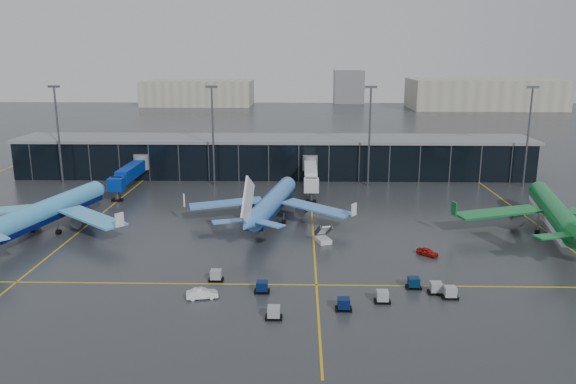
{
  "coord_description": "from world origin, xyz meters",
  "views": [
    {
      "loc": [
        7.61,
        -92.39,
        33.37
      ],
      "look_at": [
        5.0,
        18.0,
        6.0
      ],
      "focal_mm": 35.0,
      "sensor_mm": 36.0,
      "label": 1
    }
  ],
  "objects_px": {
    "mobile_airstair": "(323,238)",
    "airliner_arkefly": "(49,197)",
    "baggage_carts": "(347,293)",
    "service_van_white": "(202,294)",
    "airliner_klm_near": "(272,191)",
    "service_van_red": "(427,252)",
    "airliner_aer_lingus": "(556,198)"
  },
  "relations": [
    {
      "from": "airliner_arkefly",
      "to": "service_van_white",
      "type": "relative_size",
      "value": 9.78
    },
    {
      "from": "airliner_aer_lingus",
      "to": "service_van_white",
      "type": "relative_size",
      "value": 10.06
    },
    {
      "from": "baggage_carts",
      "to": "service_van_white",
      "type": "distance_m",
      "value": 20.29
    },
    {
      "from": "airliner_klm_near",
      "to": "airliner_aer_lingus",
      "type": "height_order",
      "value": "airliner_aer_lingus"
    },
    {
      "from": "airliner_arkefly",
      "to": "mobile_airstair",
      "type": "height_order",
      "value": "airliner_arkefly"
    },
    {
      "from": "mobile_airstair",
      "to": "service_van_white",
      "type": "xyz_separation_m",
      "value": [
        -17.83,
        -24.42,
        -0.04
      ]
    },
    {
      "from": "mobile_airstair",
      "to": "service_van_red",
      "type": "relative_size",
      "value": 1.0
    },
    {
      "from": "mobile_airstair",
      "to": "service_van_white",
      "type": "bearing_deg",
      "value": -146.61
    },
    {
      "from": "mobile_airstair",
      "to": "airliner_aer_lingus",
      "type": "bearing_deg",
      "value": -11.8
    },
    {
      "from": "baggage_carts",
      "to": "service_van_white",
      "type": "bearing_deg",
      "value": -177.9
    },
    {
      "from": "airliner_aer_lingus",
      "to": "baggage_carts",
      "type": "relative_size",
      "value": 1.23
    },
    {
      "from": "mobile_airstair",
      "to": "airliner_arkefly",
      "type": "bearing_deg",
      "value": 152.85
    },
    {
      "from": "service_van_white",
      "to": "service_van_red",
      "type": "bearing_deg",
      "value": -75.83
    },
    {
      "from": "service_van_white",
      "to": "airliner_klm_near",
      "type": "bearing_deg",
      "value": -24.55
    },
    {
      "from": "mobile_airstair",
      "to": "service_van_red",
      "type": "xyz_separation_m",
      "value": [
        17.43,
        -6.5,
        -0.13
      ]
    },
    {
      "from": "airliner_aer_lingus",
      "to": "mobile_airstair",
      "type": "bearing_deg",
      "value": -158.97
    },
    {
      "from": "airliner_arkefly",
      "to": "service_van_red",
      "type": "height_order",
      "value": "airliner_arkefly"
    },
    {
      "from": "airliner_klm_near",
      "to": "mobile_airstair",
      "type": "xyz_separation_m",
      "value": [
        9.87,
        -13.75,
        -5.48
      ]
    },
    {
      "from": "mobile_airstair",
      "to": "service_van_white",
      "type": "height_order",
      "value": "mobile_airstair"
    },
    {
      "from": "mobile_airstair",
      "to": "service_van_red",
      "type": "distance_m",
      "value": 18.6
    },
    {
      "from": "airliner_aer_lingus",
      "to": "service_van_white",
      "type": "xyz_separation_m",
      "value": [
        -61.86,
        -31.14,
        -6.08
      ]
    },
    {
      "from": "airliner_klm_near",
      "to": "baggage_carts",
      "type": "xyz_separation_m",
      "value": [
        12.32,
        -37.43,
        -5.49
      ]
    },
    {
      "from": "airliner_klm_near",
      "to": "airliner_arkefly",
      "type": "bearing_deg",
      "value": -159.44
    },
    {
      "from": "mobile_airstair",
      "to": "service_van_white",
      "type": "distance_m",
      "value": 30.24
    },
    {
      "from": "airliner_klm_near",
      "to": "service_van_red",
      "type": "distance_m",
      "value": 34.45
    },
    {
      "from": "airliner_klm_near",
      "to": "baggage_carts",
      "type": "distance_m",
      "value": 39.78
    },
    {
      "from": "airliner_arkefly",
      "to": "service_van_red",
      "type": "relative_size",
      "value": 11.42
    },
    {
      "from": "airliner_aer_lingus",
      "to": "airliner_klm_near",
      "type": "bearing_deg",
      "value": -175.08
    },
    {
      "from": "baggage_carts",
      "to": "service_van_red",
      "type": "height_order",
      "value": "baggage_carts"
    },
    {
      "from": "baggage_carts",
      "to": "airliner_klm_near",
      "type": "bearing_deg",
      "value": 108.21
    },
    {
      "from": "airliner_klm_near",
      "to": "baggage_carts",
      "type": "height_order",
      "value": "airliner_klm_near"
    },
    {
      "from": "airliner_arkefly",
      "to": "baggage_carts",
      "type": "height_order",
      "value": "airliner_arkefly"
    }
  ]
}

